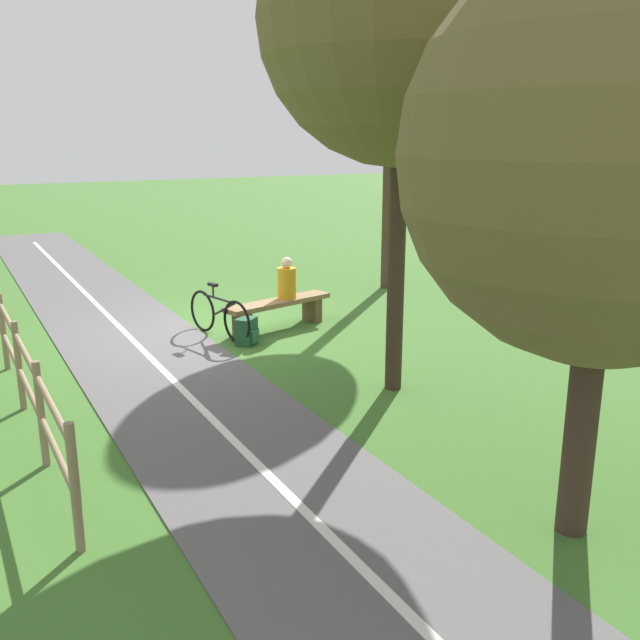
{
  "coord_description": "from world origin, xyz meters",
  "views": [
    {
      "loc": [
        3.8,
        10.8,
        3.22
      ],
      "look_at": [
        -0.65,
        2.84,
        0.78
      ],
      "focal_mm": 39.12,
      "sensor_mm": 36.0,
      "label": 1
    }
  ],
  "objects_px": {
    "bench": "(278,308)",
    "person_seated": "(287,281)",
    "backpack": "(247,331)",
    "tree_mid_field": "(609,157)",
    "tree_near_bench": "(403,18)",
    "tree_by_path": "(392,36)",
    "bicycle": "(219,315)"
  },
  "relations": [
    {
      "from": "bicycle",
      "to": "backpack",
      "type": "bearing_deg",
      "value": 8.46
    },
    {
      "from": "person_seated",
      "to": "tree_by_path",
      "type": "relative_size",
      "value": 0.11
    },
    {
      "from": "tree_by_path",
      "to": "tree_mid_field",
      "type": "relative_size",
      "value": 1.39
    },
    {
      "from": "person_seated",
      "to": "bench",
      "type": "bearing_deg",
      "value": 0.0
    },
    {
      "from": "backpack",
      "to": "tree_mid_field",
      "type": "height_order",
      "value": "tree_mid_field"
    },
    {
      "from": "person_seated",
      "to": "tree_mid_field",
      "type": "bearing_deg",
      "value": 70.45
    },
    {
      "from": "person_seated",
      "to": "tree_near_bench",
      "type": "height_order",
      "value": "tree_near_bench"
    },
    {
      "from": "person_seated",
      "to": "tree_by_path",
      "type": "xyz_separation_m",
      "value": [
        -3.28,
        -1.79,
        4.29
      ]
    },
    {
      "from": "tree_mid_field",
      "to": "bench",
      "type": "bearing_deg",
      "value": -95.01
    },
    {
      "from": "backpack",
      "to": "tree_by_path",
      "type": "xyz_separation_m",
      "value": [
        -4.31,
        -2.42,
        4.89
      ]
    },
    {
      "from": "bicycle",
      "to": "tree_near_bench",
      "type": "bearing_deg",
      "value": 5.55
    },
    {
      "from": "person_seated",
      "to": "tree_by_path",
      "type": "distance_m",
      "value": 5.69
    },
    {
      "from": "bench",
      "to": "person_seated",
      "type": "relative_size",
      "value": 2.91
    },
    {
      "from": "tree_by_path",
      "to": "tree_near_bench",
      "type": "height_order",
      "value": "tree_by_path"
    },
    {
      "from": "backpack",
      "to": "tree_by_path",
      "type": "height_order",
      "value": "tree_by_path"
    },
    {
      "from": "bicycle",
      "to": "backpack",
      "type": "height_order",
      "value": "bicycle"
    },
    {
      "from": "person_seated",
      "to": "tree_mid_field",
      "type": "distance_m",
      "value": 7.3
    },
    {
      "from": "bench",
      "to": "backpack",
      "type": "bearing_deg",
      "value": 21.93
    },
    {
      "from": "backpack",
      "to": "tree_near_bench",
      "type": "bearing_deg",
      "value": 107.9
    },
    {
      "from": "tree_near_bench",
      "to": "backpack",
      "type": "bearing_deg",
      "value": -72.1
    },
    {
      "from": "tree_by_path",
      "to": "tree_mid_field",
      "type": "height_order",
      "value": "tree_by_path"
    },
    {
      "from": "bench",
      "to": "tree_by_path",
      "type": "height_order",
      "value": "tree_by_path"
    },
    {
      "from": "bicycle",
      "to": "tree_near_bench",
      "type": "distance_m",
      "value": 5.43
    },
    {
      "from": "backpack",
      "to": "tree_near_bench",
      "type": "height_order",
      "value": "tree_near_bench"
    },
    {
      "from": "tree_near_bench",
      "to": "tree_mid_field",
      "type": "bearing_deg",
      "value": 79.62
    },
    {
      "from": "bench",
      "to": "bicycle",
      "type": "bearing_deg",
      "value": -13.01
    },
    {
      "from": "tree_near_bench",
      "to": "tree_mid_field",
      "type": "xyz_separation_m",
      "value": [
        0.64,
        3.52,
        -1.45
      ]
    },
    {
      "from": "person_seated",
      "to": "bicycle",
      "type": "relative_size",
      "value": 0.43
    },
    {
      "from": "bench",
      "to": "tree_near_bench",
      "type": "bearing_deg",
      "value": 77.71
    },
    {
      "from": "backpack",
      "to": "bench",
      "type": "bearing_deg",
      "value": -145.03
    },
    {
      "from": "backpack",
      "to": "tree_mid_field",
      "type": "relative_size",
      "value": 0.09
    },
    {
      "from": "tree_near_bench",
      "to": "bench",
      "type": "bearing_deg",
      "value": -89.25
    }
  ]
}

